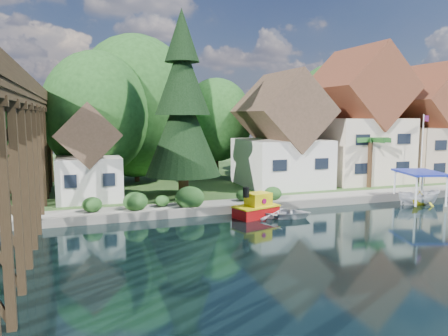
{
  "coord_description": "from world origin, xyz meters",
  "views": [
    {
      "loc": [
        -12.04,
        -22.21,
        7.35
      ],
      "look_at": [
        -2.32,
        6.0,
        3.72
      ],
      "focal_mm": 35.0,
      "sensor_mm": 36.0,
      "label": 1
    }
  ],
  "objects_px": {
    "house_center": "(357,124)",
    "house_right": "(429,129)",
    "palm_tree": "(371,141)",
    "boat_yellow": "(420,197)",
    "shed": "(88,159)",
    "boat_canopy": "(419,191)",
    "tugboat": "(256,208)",
    "trestle_bridge": "(0,151)",
    "boat_white_a": "(282,211)",
    "conifer": "(183,108)",
    "house_left": "(281,138)",
    "flagpole": "(423,142)"
  },
  "relations": [
    {
      "from": "shed",
      "to": "palm_tree",
      "type": "relative_size",
      "value": 1.56
    },
    {
      "from": "house_left",
      "to": "conifer",
      "type": "height_order",
      "value": "conifer"
    },
    {
      "from": "house_center",
      "to": "boat_white_a",
      "type": "bearing_deg",
      "value": -142.21
    },
    {
      "from": "shed",
      "to": "palm_tree",
      "type": "bearing_deg",
      "value": -5.38
    },
    {
      "from": "shed",
      "to": "palm_tree",
      "type": "distance_m",
      "value": 25.55
    },
    {
      "from": "palm_tree",
      "to": "boat_yellow",
      "type": "relative_size",
      "value": 2.03
    },
    {
      "from": "trestle_bridge",
      "to": "house_right",
      "type": "xyz_separation_m",
      "value": [
        41.0,
        10.83,
        0.43
      ]
    },
    {
      "from": "house_right",
      "to": "conifer",
      "type": "distance_m",
      "value": 28.78
    },
    {
      "from": "house_center",
      "to": "house_right",
      "type": "relative_size",
      "value": 1.12
    },
    {
      "from": "boat_canopy",
      "to": "boat_yellow",
      "type": "xyz_separation_m",
      "value": [
        0.18,
        0.02,
        -0.54
      ]
    },
    {
      "from": "trestle_bridge",
      "to": "boat_white_a",
      "type": "xyz_separation_m",
      "value": [
        17.96,
        0.44,
        -4.92
      ]
    },
    {
      "from": "house_left",
      "to": "flagpole",
      "type": "height_order",
      "value": "house_left"
    },
    {
      "from": "shed",
      "to": "house_right",
      "type": "bearing_deg",
      "value": 2.39
    },
    {
      "from": "boat_white_a",
      "to": "boat_yellow",
      "type": "bearing_deg",
      "value": -60.27
    },
    {
      "from": "house_right",
      "to": "boat_canopy",
      "type": "height_order",
      "value": "house_right"
    },
    {
      "from": "flagpole",
      "to": "boat_white_a",
      "type": "relative_size",
      "value": 1.66
    },
    {
      "from": "house_right",
      "to": "house_center",
      "type": "bearing_deg",
      "value": 176.82
    },
    {
      "from": "conifer",
      "to": "house_left",
      "type": "bearing_deg",
      "value": 16.58
    },
    {
      "from": "boat_canopy",
      "to": "flagpole",
      "type": "bearing_deg",
      "value": 45.8
    },
    {
      "from": "house_right",
      "to": "tugboat",
      "type": "relative_size",
      "value": 3.45
    },
    {
      "from": "shed",
      "to": "boat_yellow",
      "type": "distance_m",
      "value": 27.32
    },
    {
      "from": "trestle_bridge",
      "to": "shed",
      "type": "height_order",
      "value": "trestle_bridge"
    },
    {
      "from": "flagpole",
      "to": "boat_white_a",
      "type": "distance_m",
      "value": 19.41
    },
    {
      "from": "trestle_bridge",
      "to": "conifer",
      "type": "height_order",
      "value": "conifer"
    },
    {
      "from": "house_right",
      "to": "boat_yellow",
      "type": "bearing_deg",
      "value": -135.42
    },
    {
      "from": "house_center",
      "to": "boat_white_a",
      "type": "relative_size",
      "value": 3.33
    },
    {
      "from": "shed",
      "to": "trestle_bridge",
      "type": "bearing_deg",
      "value": -118.19
    },
    {
      "from": "shed",
      "to": "boat_canopy",
      "type": "distance_m",
      "value": 27.1
    },
    {
      "from": "tugboat",
      "to": "boat_canopy",
      "type": "xyz_separation_m",
      "value": [
        14.29,
        -0.41,
        0.49
      ]
    },
    {
      "from": "boat_white_a",
      "to": "boat_canopy",
      "type": "distance_m",
      "value": 12.61
    },
    {
      "from": "house_right",
      "to": "boat_yellow",
      "type": "relative_size",
      "value": 5.02
    },
    {
      "from": "house_left",
      "to": "boat_canopy",
      "type": "bearing_deg",
      "value": -53.36
    },
    {
      "from": "boat_white_a",
      "to": "trestle_bridge",
      "type": "bearing_deg",
      "value": 119.96
    },
    {
      "from": "house_center",
      "to": "shed",
      "type": "distance_m",
      "value": 27.2
    },
    {
      "from": "palm_tree",
      "to": "boat_canopy",
      "type": "bearing_deg",
      "value": -88.8
    },
    {
      "from": "house_left",
      "to": "shed",
      "type": "relative_size",
      "value": 1.4
    },
    {
      "from": "trestle_bridge",
      "to": "shed",
      "type": "bearing_deg",
      "value": 61.81
    },
    {
      "from": "palm_tree",
      "to": "tugboat",
      "type": "relative_size",
      "value": 1.39
    },
    {
      "from": "house_center",
      "to": "conifer",
      "type": "height_order",
      "value": "conifer"
    },
    {
      "from": "conifer",
      "to": "flagpole",
      "type": "xyz_separation_m",
      "value": [
        23.5,
        -1.43,
        -3.15
      ]
    },
    {
      "from": "shed",
      "to": "tugboat",
      "type": "xyz_separation_m",
      "value": [
        11.25,
        -8.24,
        -3.12
      ]
    },
    {
      "from": "palm_tree",
      "to": "tugboat",
      "type": "height_order",
      "value": "palm_tree"
    },
    {
      "from": "trestle_bridge",
      "to": "boat_canopy",
      "type": "relative_size",
      "value": 8.89
    },
    {
      "from": "house_left",
      "to": "palm_tree",
      "type": "height_order",
      "value": "house_left"
    },
    {
      "from": "palm_tree",
      "to": "tugboat",
      "type": "distance_m",
      "value": 15.88
    },
    {
      "from": "trestle_bridge",
      "to": "boat_yellow",
      "type": "relative_size",
      "value": 17.8
    },
    {
      "from": "flagpole",
      "to": "palm_tree",
      "type": "bearing_deg",
      "value": 173.07
    },
    {
      "from": "boat_white_a",
      "to": "shed",
      "type": "bearing_deg",
      "value": 84.12
    },
    {
      "from": "conifer",
      "to": "boat_canopy",
      "type": "bearing_deg",
      "value": -21.2
    },
    {
      "from": "house_center",
      "to": "shed",
      "type": "relative_size",
      "value": 1.77
    }
  ]
}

